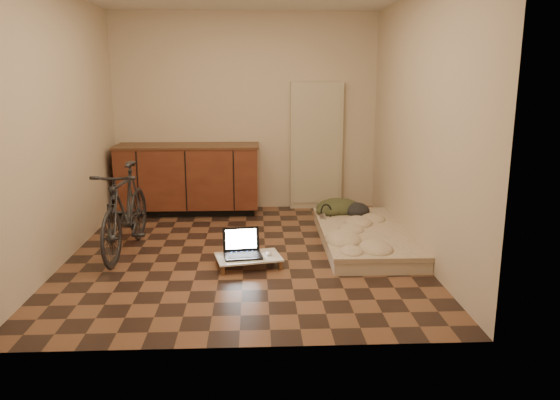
{
  "coord_description": "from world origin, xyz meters",
  "views": [
    {
      "loc": [
        0.12,
        -5.37,
        1.8
      ],
      "look_at": [
        0.37,
        0.03,
        0.55
      ],
      "focal_mm": 35.0,
      "sensor_mm": 36.0,
      "label": 1
    }
  ],
  "objects_px": {
    "bicycle": "(125,205)",
    "laptop": "(242,250)",
    "futon": "(365,236)",
    "lap_desk": "(248,257)"
  },
  "relations": [
    {
      "from": "futon",
      "to": "lap_desk",
      "type": "relative_size",
      "value": 2.9
    },
    {
      "from": "futon",
      "to": "laptop",
      "type": "xyz_separation_m",
      "value": [
        -1.31,
        -0.61,
        0.07
      ]
    },
    {
      "from": "lap_desk",
      "to": "laptop",
      "type": "distance_m",
      "value": 0.1
    },
    {
      "from": "futon",
      "to": "laptop",
      "type": "height_order",
      "value": "laptop"
    },
    {
      "from": "bicycle",
      "to": "lap_desk",
      "type": "relative_size",
      "value": 2.31
    },
    {
      "from": "bicycle",
      "to": "laptop",
      "type": "xyz_separation_m",
      "value": [
        1.19,
        -0.42,
        -0.35
      ]
    },
    {
      "from": "futon",
      "to": "laptop",
      "type": "relative_size",
      "value": 4.99
    },
    {
      "from": "futon",
      "to": "lap_desk",
      "type": "xyz_separation_m",
      "value": [
        -1.25,
        -0.65,
        0.0
      ]
    },
    {
      "from": "lap_desk",
      "to": "bicycle",
      "type": "bearing_deg",
      "value": 147.97
    },
    {
      "from": "bicycle",
      "to": "laptop",
      "type": "distance_m",
      "value": 1.31
    }
  ]
}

